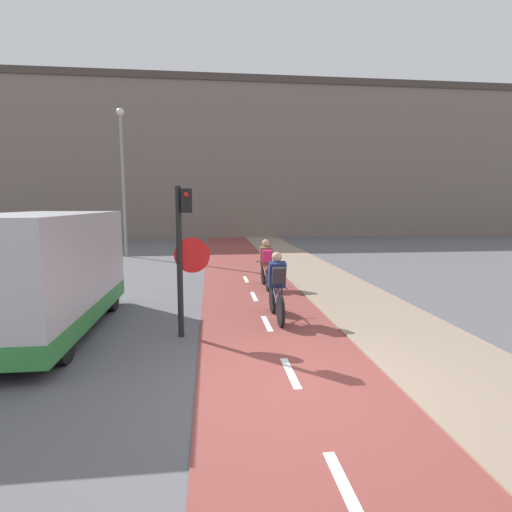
# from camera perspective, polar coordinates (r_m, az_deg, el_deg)

# --- Properties ---
(ground_plane) EXTENTS (120.00, 120.00, 0.00)m
(ground_plane) POSITION_cam_1_polar(r_m,az_deg,el_deg) (5.82, 5.95, -18.40)
(ground_plane) COLOR #5B5B60
(bike_lane) EXTENTS (2.79, 60.00, 0.02)m
(bike_lane) POSITION_cam_1_polar(r_m,az_deg,el_deg) (5.82, 5.94, -18.30)
(bike_lane) COLOR brown
(bike_lane) RESTS_ON ground_plane
(sidewalk_strip) EXTENTS (2.40, 60.00, 0.05)m
(sidewalk_strip) POSITION_cam_1_polar(r_m,az_deg,el_deg) (6.83, 28.58, -15.08)
(sidewalk_strip) COLOR gray
(sidewalk_strip) RESTS_ON ground_plane
(building_row_background) EXTENTS (60.00, 5.20, 11.71)m
(building_row_background) POSITION_cam_1_polar(r_m,az_deg,el_deg) (32.43, -4.59, 13.35)
(building_row_background) COLOR slate
(building_row_background) RESTS_ON ground_plane
(traffic_light_pole) EXTENTS (0.67, 0.25, 2.86)m
(traffic_light_pole) POSITION_cam_1_polar(r_m,az_deg,el_deg) (7.59, -10.26, 1.66)
(traffic_light_pole) COLOR black
(traffic_light_pole) RESTS_ON ground_plane
(street_lamp_far) EXTENTS (0.36, 0.36, 6.95)m
(street_lamp_far) POSITION_cam_1_polar(r_m,az_deg,el_deg) (20.31, -18.51, 11.89)
(street_lamp_far) COLOR gray
(street_lamp_far) RESTS_ON ground_plane
(cyclist_near) EXTENTS (0.46, 1.75, 1.51)m
(cyclist_near) POSITION_cam_1_polar(r_m,az_deg,el_deg) (8.71, 3.00, -4.61)
(cyclist_near) COLOR black
(cyclist_near) RESTS_ON ground_plane
(cyclist_far) EXTENTS (0.46, 1.70, 1.48)m
(cyclist_far) POSITION_cam_1_polar(r_m,az_deg,el_deg) (12.00, 1.40, -1.29)
(cyclist_far) COLOR black
(cyclist_far) RESTS_ON ground_plane
(van) EXTENTS (2.02, 4.95, 2.36)m
(van) POSITION_cam_1_polar(r_m,az_deg,el_deg) (8.77, -28.29, -2.45)
(van) COLOR #B7B7BC
(van) RESTS_ON ground_plane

